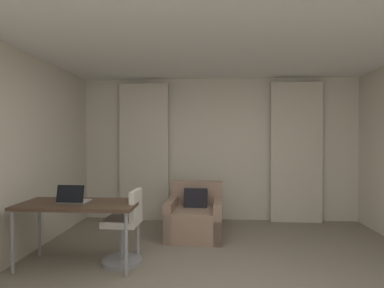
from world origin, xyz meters
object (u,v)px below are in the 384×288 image
object	(u,v)px
desk_chair	(125,230)
laptop	(73,199)
desk	(79,208)
armchair	(195,218)

from	to	relation	value
desk_chair	laptop	bearing A→B (deg)	-170.71
desk	laptop	bearing A→B (deg)	-178.18
armchair	laptop	distance (m)	1.85
armchair	desk_chair	distance (m)	1.29
desk	desk_chair	distance (m)	0.61
desk_chair	armchair	bearing A→B (deg)	52.22
armchair	desk	size ratio (longest dim) A/B	0.63
desk_chair	laptop	size ratio (longest dim) A/B	2.68
armchair	desk	distance (m)	1.77
desk	laptop	size ratio (longest dim) A/B	4.19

